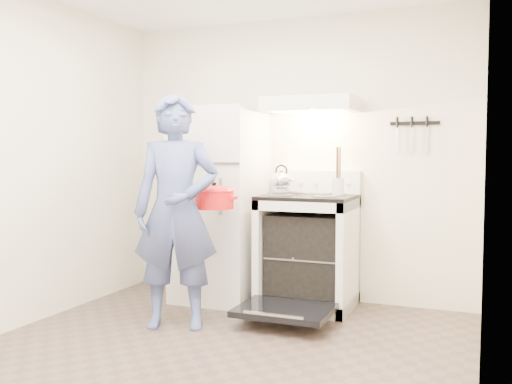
{
  "coord_description": "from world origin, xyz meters",
  "views": [
    {
      "loc": [
        1.61,
        -3.1,
        1.29
      ],
      "look_at": [
        -0.05,
        1.0,
        1.0
      ],
      "focal_mm": 40.0,
      "sensor_mm": 36.0,
      "label": 1
    }
  ],
  "objects_px": {
    "stove_body": "(308,253)",
    "dutch_oven": "(214,200)",
    "refrigerator": "(220,204)",
    "person": "(176,211)",
    "tea_kettle": "(281,179)"
  },
  "relations": [
    {
      "from": "refrigerator",
      "to": "dutch_oven",
      "type": "relative_size",
      "value": 4.58
    },
    {
      "from": "stove_body",
      "to": "dutch_oven",
      "type": "xyz_separation_m",
      "value": [
        -0.57,
        -0.63,
        0.48
      ]
    },
    {
      "from": "refrigerator",
      "to": "tea_kettle",
      "type": "bearing_deg",
      "value": 10.31
    },
    {
      "from": "refrigerator",
      "to": "person",
      "type": "distance_m",
      "value": 0.87
    },
    {
      "from": "tea_kettle",
      "to": "stove_body",
      "type": "bearing_deg",
      "value": -15.59
    },
    {
      "from": "stove_body",
      "to": "person",
      "type": "bearing_deg",
      "value": -129.94
    },
    {
      "from": "stove_body",
      "to": "person",
      "type": "distance_m",
      "value": 1.24
    },
    {
      "from": "person",
      "to": "tea_kettle",
      "type": "bearing_deg",
      "value": 43.31
    },
    {
      "from": "refrigerator",
      "to": "tea_kettle",
      "type": "relative_size",
      "value": 6.76
    },
    {
      "from": "refrigerator",
      "to": "tea_kettle",
      "type": "xyz_separation_m",
      "value": [
        0.54,
        0.1,
        0.23
      ]
    },
    {
      "from": "tea_kettle",
      "to": "dutch_oven",
      "type": "bearing_deg",
      "value": -113.19
    },
    {
      "from": "refrigerator",
      "to": "person",
      "type": "height_order",
      "value": "person"
    },
    {
      "from": "person",
      "to": "dutch_oven",
      "type": "distance_m",
      "value": 0.33
    },
    {
      "from": "dutch_oven",
      "to": "stove_body",
      "type": "bearing_deg",
      "value": 48.0
    },
    {
      "from": "person",
      "to": "dutch_oven",
      "type": "xyz_separation_m",
      "value": [
        0.18,
        0.27,
        0.07
      ]
    }
  ]
}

